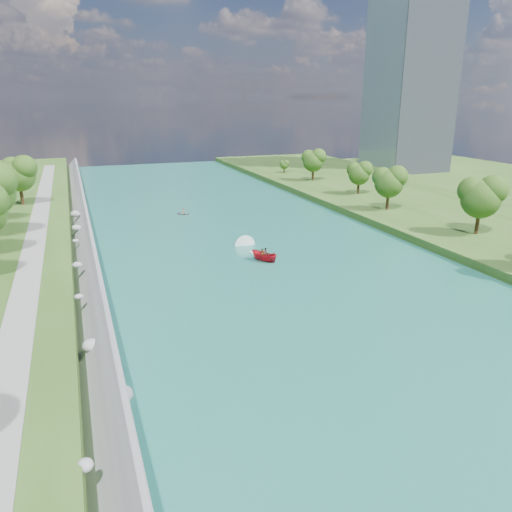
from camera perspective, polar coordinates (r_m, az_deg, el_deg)
name	(u,v)px	position (r m, az deg, el deg)	size (l,w,h in m)	color
ground	(309,299)	(63.00, 6.07, -4.95)	(260.00, 260.00, 0.00)	#2D5119
river_water	(254,254)	(80.27, -0.21, 0.23)	(55.00, 240.00, 0.10)	#19605C
berm_east	(494,224)	(107.05, 25.58, 3.32)	(44.00, 240.00, 1.50)	#2D5119
riprap_bank	(85,263)	(74.37, -18.99, -0.78)	(5.17, 236.00, 4.65)	slate
riverside_path	(32,254)	(75.08, -24.20, 0.18)	(3.00, 200.00, 0.10)	gray
office_tower	(410,79)	(182.89, 17.17, 18.81)	(22.00, 22.00, 60.00)	gray
trees_east	(415,190)	(103.82, 17.73, 7.16)	(11.72, 137.11, 11.85)	#2B4E14
motorboat	(261,254)	(77.60, 0.58, 0.23)	(3.95, 19.09, 2.13)	#B60E1A
raft	(184,213)	(108.44, -8.27, 4.89)	(3.52, 3.48, 1.48)	gray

